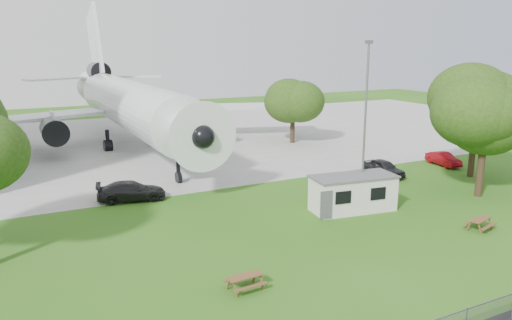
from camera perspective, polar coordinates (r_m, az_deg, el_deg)
name	(u,v)px	position (r m, az deg, el deg)	size (l,w,h in m)	color
ground	(316,257)	(29.30, 6.90, -10.91)	(160.00, 160.00, 0.00)	#427922
concrete_apron	(143,142)	(63.04, -12.77, 2.00)	(120.00, 46.00, 0.03)	#B7B7B2
airliner	(129,102)	(59.73, -14.36, 6.42)	(46.36, 47.73, 17.69)	white
site_cabin	(353,193)	(36.98, 11.03, -3.71)	(6.91, 3.53, 2.62)	silver
picnic_west	(245,289)	(25.59, -1.24, -14.58)	(1.80, 1.50, 0.76)	brown
picnic_east	(479,230)	(36.11, 24.16, -7.28)	(1.80, 1.50, 0.76)	brown
lamp_mast	(365,127)	(37.13, 12.33, 3.73)	(0.16, 0.16, 12.00)	slate
tree_east_front	(486,121)	(42.51, 24.77, 4.11)	(6.65, 6.65, 9.43)	#382619
tree_east_back	(478,101)	(48.56, 24.00, 6.13)	(7.73, 7.73, 10.76)	#382619
tree_far_apron	(293,102)	(60.58, 4.24, 6.66)	(6.85, 6.85, 8.47)	#382619
car_ne_hatch	(384,168)	(47.19, 14.42, -0.91)	(1.76, 4.38, 1.49)	black
car_ne_sedan	(443,159)	(53.05, 20.63, 0.09)	(1.38, 3.97, 1.31)	maroon
car_apron_van	(131,191)	(39.84, -14.06, -3.47)	(2.11, 5.20, 1.51)	black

